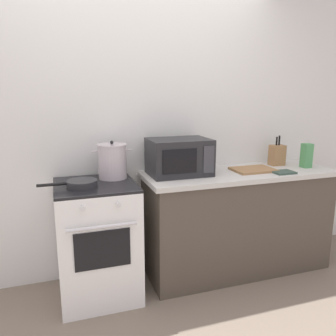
% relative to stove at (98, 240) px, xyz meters
% --- Properties ---
extents(ground_plane, '(10.00, 10.00, 0.00)m').
position_rel_stove_xyz_m(ground_plane, '(0.35, -0.60, -0.46)').
color(ground_plane, '#7A6B5B').
extents(back_wall, '(4.40, 0.10, 2.50)m').
position_rel_stove_xyz_m(back_wall, '(0.65, 0.37, 0.79)').
color(back_wall, silver).
rests_on(back_wall, ground_plane).
extents(lower_cabinet_right, '(1.64, 0.56, 0.88)m').
position_rel_stove_xyz_m(lower_cabinet_right, '(1.25, 0.02, -0.02)').
color(lower_cabinet_right, '#4C4238').
rests_on(lower_cabinet_right, ground_plane).
extents(countertop_right, '(1.70, 0.60, 0.04)m').
position_rel_stove_xyz_m(countertop_right, '(1.25, 0.02, 0.44)').
color(countertop_right, beige).
rests_on(countertop_right, lower_cabinet_right).
extents(stove, '(0.60, 0.64, 0.92)m').
position_rel_stove_xyz_m(stove, '(0.00, 0.00, 0.00)').
color(stove, white).
rests_on(stove, ground_plane).
extents(stock_pot, '(0.31, 0.23, 0.30)m').
position_rel_stove_xyz_m(stock_pot, '(0.16, 0.13, 0.60)').
color(stock_pot, beige).
rests_on(stock_pot, stove).
extents(frying_pan, '(0.42, 0.22, 0.05)m').
position_rel_stove_xyz_m(frying_pan, '(-0.11, -0.06, 0.48)').
color(frying_pan, '#28282B').
rests_on(frying_pan, stove).
extents(microwave, '(0.50, 0.37, 0.30)m').
position_rel_stove_xyz_m(microwave, '(0.70, 0.08, 0.61)').
color(microwave, '#232326').
rests_on(microwave, countertop_right).
extents(cutting_board, '(0.36, 0.26, 0.02)m').
position_rel_stove_xyz_m(cutting_board, '(1.37, 0.00, 0.47)').
color(cutting_board, '#997047').
rests_on(cutting_board, countertop_right).
extents(knife_block, '(0.13, 0.10, 0.28)m').
position_rel_stove_xyz_m(knife_block, '(1.71, 0.14, 0.56)').
color(knife_block, '#997047').
rests_on(knife_block, countertop_right).
extents(pasta_box, '(0.08, 0.08, 0.22)m').
position_rel_stove_xyz_m(pasta_box, '(1.90, -0.03, 0.57)').
color(pasta_box, '#4C9356').
rests_on(pasta_box, countertop_right).
extents(oven_mitt, '(0.18, 0.14, 0.02)m').
position_rel_stove_xyz_m(oven_mitt, '(1.57, -0.16, 0.47)').
color(oven_mitt, '#384C42').
rests_on(oven_mitt, countertop_right).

